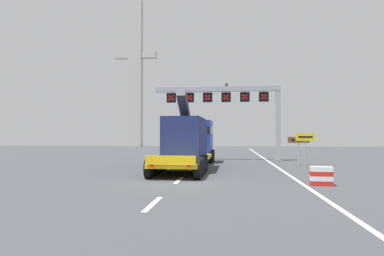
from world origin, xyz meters
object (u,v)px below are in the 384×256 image
object	(u,v)px
tourist_info_sign_brown	(299,143)
crash_barrier_striped	(321,176)
heavy_haul_truck_yellow	(191,140)
bridge_pylon_distant	(136,71)
exit_sign_yellow	(305,142)
overhead_lane_gantry	(232,100)

from	to	relation	value
tourist_info_sign_brown	crash_barrier_striped	bearing A→B (deg)	-95.81
heavy_haul_truck_yellow	crash_barrier_striped	world-z (taller)	heavy_haul_truck_yellow
heavy_haul_truck_yellow	tourist_info_sign_brown	distance (m)	8.55
tourist_info_sign_brown	bridge_pylon_distant	bearing A→B (deg)	119.51
exit_sign_yellow	crash_barrier_striped	world-z (taller)	exit_sign_yellow
exit_sign_yellow	bridge_pylon_distant	distance (m)	55.89
heavy_haul_truck_yellow	bridge_pylon_distant	distance (m)	52.10
tourist_info_sign_brown	bridge_pylon_distant	world-z (taller)	bridge_pylon_distant
overhead_lane_gantry	tourist_info_sign_brown	xyz separation A→B (m)	(5.13, -4.63, -3.91)
exit_sign_yellow	bridge_pylon_distant	world-z (taller)	bridge_pylon_distant
overhead_lane_gantry	crash_barrier_striped	distance (m)	16.87
overhead_lane_gantry	crash_barrier_striped	size ratio (longest dim) A/B	11.54
exit_sign_yellow	tourist_info_sign_brown	xyz separation A→B (m)	(0.03, 2.49, -0.17)
overhead_lane_gantry	tourist_info_sign_brown	distance (m)	7.94
heavy_haul_truck_yellow	bridge_pylon_distant	bearing A→B (deg)	110.09
crash_barrier_striped	bridge_pylon_distant	bearing A→B (deg)	113.55
overhead_lane_gantry	exit_sign_yellow	world-z (taller)	overhead_lane_gantry
overhead_lane_gantry	exit_sign_yellow	distance (m)	9.52
overhead_lane_gantry	bridge_pylon_distant	distance (m)	46.57
heavy_haul_truck_yellow	bridge_pylon_distant	world-z (taller)	bridge_pylon_distant
heavy_haul_truck_yellow	exit_sign_yellow	xyz separation A→B (m)	(8.29, -0.55, -0.09)
overhead_lane_gantry	heavy_haul_truck_yellow	world-z (taller)	overhead_lane_gantry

